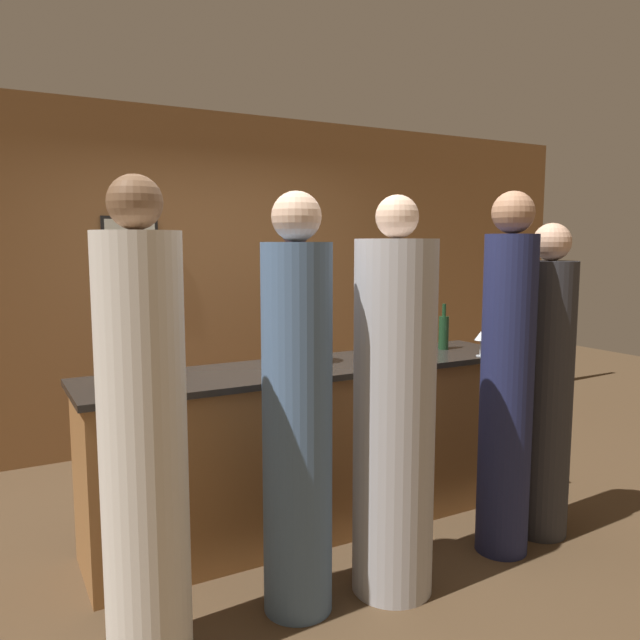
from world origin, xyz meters
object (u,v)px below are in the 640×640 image
Objects in this scene: guest_3 at (545,391)px; guest_0 at (144,444)px; guest_4 at (507,384)px; ice_bucket at (313,347)px; guest_1 at (394,414)px; bartender at (296,360)px; wine_bottle_0 at (444,332)px; guest_2 at (297,419)px.

guest_0 is at bearing -178.87° from guest_3.
guest_4 reaches higher than ice_bucket.
guest_0 is 1.19m from guest_1.
bartender is 6.16× the size of wine_bottle_0.
bartender is 1.04× the size of guest_3.
guest_0 reaches higher than ice_bucket.
ice_bucket is at bearing 144.70° from guest_3.
guest_2 is at bearing -122.63° from ice_bucket.
guest_4 is 10.60× the size of ice_bucket.
guest_1 is at bearing 82.38° from bartender.
guest_2 is (0.70, 0.04, -0.01)m from guest_0.
guest_3 is at bearing 1.13° from guest_0.
wine_bottle_0 is at bearing 40.10° from guest_1.
ice_bucket is at bearing 57.37° from guest_2.
guest_3 is 1.37m from ice_bucket.
guest_4 is at bearing 111.85° from bartender.
bartender is at bearing 45.75° from guest_0.
bartender is at bearing 63.67° from guest_2.
guest_3 is 0.82m from wine_bottle_0.
ice_bucket is at bearing 73.23° from bartender.
wine_bottle_0 is at bearing 73.68° from guest_4.
wine_bottle_0 is (0.81, -0.60, 0.22)m from bartender.
guest_3 is 0.37m from guest_4.
guest_0 is 1.47m from ice_bucket.
guest_1 is (-0.19, -1.45, -0.00)m from bartender.
guest_4 is at bearing -48.07° from ice_bucket.
guest_4 is at bearing -2.21° from guest_2.
guest_3 is at bearing -35.30° from ice_bucket.
guest_0 is at bearing -159.58° from wine_bottle_0.
guest_3 reaches higher than ice_bucket.
guest_0 is at bearing 178.59° from guest_1.
guest_2 reaches higher than guest_1.
guest_3 is 0.92× the size of guest_4.
guest_2 is at bearing 177.79° from guest_4.
bartender is 1.53m from guest_4.
bartender is 1.53m from guest_2.
guest_4 is (0.57, -1.42, 0.06)m from bartender.
guest_0 is at bearing -145.46° from ice_bucket.
guest_0 is 1.02× the size of guest_2.
guest_3 is (2.31, 0.05, -0.06)m from guest_0.
ice_bucket is (-0.99, 0.01, -0.03)m from wine_bottle_0.
guest_4 is at bearing -106.32° from wine_bottle_0.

